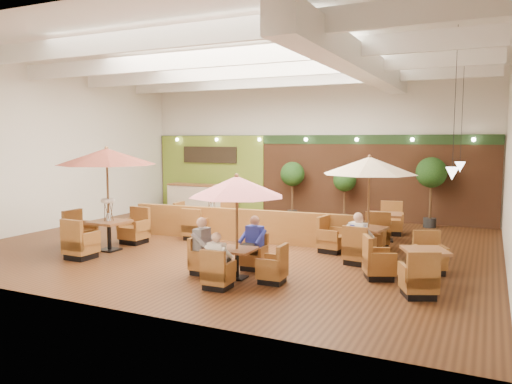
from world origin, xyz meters
The scene contains 17 objects.
room centered at (0.25, 1.22, 3.63)m, with size 14.04×14.00×5.52m.
service_counter centered at (-4.40, 5.10, 0.58)m, with size 3.00×0.75×1.18m.
booth_divider centered at (-0.22, 0.39, 0.49)m, with size 7.05×0.18×0.98m, color brown.
table_0 centered at (-2.92, -2.30, 2.04)m, with size 2.73×2.80×2.87m.
table_1 centered at (1.61, -3.25, 1.60)m, with size 2.26×2.26×2.32m.
table_2 centered at (3.67, 0.10, 1.91)m, with size 2.56×2.67×2.66m.
table_3 centered at (-1.78, 1.01, 0.45)m, with size 1.79×2.65×1.55m.
table_4 centered at (5.12, -1.98, 0.36)m, with size 1.93×2.73×0.95m.
table_5 centered at (3.75, 2.32, 0.40)m, with size 1.10×2.92×1.06m.
topiary_0 centered at (-0.40, 5.30, 1.63)m, with size 0.94×0.94×2.19m.
topiary_1 centered at (1.68, 5.30, 1.47)m, with size 0.85×0.85×1.98m.
topiary_2 centered at (4.72, 5.30, 1.82)m, with size 1.05×1.05×2.45m.
diner_0 centered at (1.61, -4.10, 0.73)m, with size 0.36×0.29×0.72m.
diner_1 centered at (1.61, -2.41, 0.76)m, with size 0.42×0.35×0.81m.
diner_2 centered at (0.76, -3.25, 0.77)m, with size 0.34×0.42×0.84m.
diner_3 centered at (3.73, -0.88, 0.74)m, with size 0.37×0.29×0.76m.
diner_4 centered at (3.73, -0.88, 0.77)m, with size 0.45×0.41×0.83m.
Camera 1 is at (6.57, -12.78, 3.04)m, focal length 35.00 mm.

